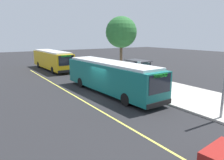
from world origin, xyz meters
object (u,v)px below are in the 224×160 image
Objects in this scene: transit_bus_main at (110,76)px; route_sign_post at (139,72)px; transit_bus_second at (52,59)px; waiting_bench at (138,78)px; pedestrian_commuter at (141,79)px.

route_sign_post is at bearing 64.69° from transit_bus_main.
waiting_bench is (15.05, 4.79, -0.98)m from transit_bus_second.
transit_bus_second is 17.97m from route_sign_post.
waiting_bench is at bearing 17.66° from transit_bus_second.
transit_bus_main is 4.36× the size of route_sign_post.
transit_bus_second reaches higher than pedestrian_commuter.
transit_bus_main is 7.22× the size of pedestrian_commuter.
route_sign_post reaches higher than waiting_bench.
waiting_bench is 0.57× the size of route_sign_post.
pedestrian_commuter is at bearing 10.95° from transit_bus_second.
transit_bus_main and route_sign_post have the same top height.
transit_bus_second is 7.20× the size of waiting_bench.
transit_bus_main is 1.06× the size of transit_bus_second.
waiting_bench is (-1.57, 4.67, -0.99)m from transit_bus_main.
transit_bus_main is at bearing -101.56° from pedestrian_commuter.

